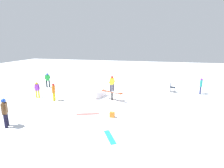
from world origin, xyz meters
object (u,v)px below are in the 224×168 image
(bystander_purple, at_px, (37,89))
(loose_snowboard_coral, at_px, (88,114))
(main_rider_on_rail, at_px, (112,84))
(bystander_teal, at_px, (201,85))
(bystander_green, at_px, (48,79))
(folding_chair, at_px, (172,88))
(backpack_on_snow, at_px, (112,115))
(loose_snowboard_cyan, at_px, (110,137))
(bystander_orange, at_px, (54,91))
(rail_feature, at_px, (112,93))
(bystander_brown, at_px, (5,111))

(bystander_purple, bearing_deg, loose_snowboard_coral, 158.17)
(bystander_purple, bearing_deg, main_rider_on_rail, -171.11)
(main_rider_on_rail, xyz_separation_m, bystander_teal, (7.32, 3.58, -0.54))
(main_rider_on_rail, distance_m, bystander_green, 7.87)
(loose_snowboard_coral, relative_size, folding_chair, 1.68)
(backpack_on_snow, bearing_deg, loose_snowboard_coral, 176.80)
(bystander_purple, distance_m, loose_snowboard_cyan, 8.76)
(bystander_purple, xyz_separation_m, loose_snowboard_coral, (5.32, -2.20, -0.75))
(bystander_purple, height_order, bystander_orange, bystander_orange)
(bystander_teal, bearing_deg, rail_feature, -49.55)
(bystander_green, relative_size, bystander_teal, 1.02)
(main_rider_on_rail, relative_size, folding_chair, 1.66)
(bystander_teal, distance_m, bystander_orange, 12.71)
(bystander_brown, bearing_deg, main_rider_on_rail, -69.75)
(bystander_orange, bearing_deg, rail_feature, -94.00)
(bystander_orange, bearing_deg, folding_chair, -81.49)
(bystander_brown, height_order, backpack_on_snow, bystander_brown)
(bystander_brown, xyz_separation_m, folding_chair, (9.49, 9.42, -0.50))
(bystander_green, bearing_deg, bystander_orange, -99.42)
(rail_feature, relative_size, loose_snowboard_coral, 1.25)
(backpack_on_snow, bearing_deg, rail_feature, 103.37)
(rail_feature, relative_size, bystander_orange, 1.32)
(main_rider_on_rail, height_order, folding_chair, main_rider_on_rail)
(rail_feature, height_order, loose_snowboard_cyan, rail_feature)
(loose_snowboard_coral, bearing_deg, bystander_orange, -48.51)
(loose_snowboard_cyan, bearing_deg, bystander_orange, -157.37)
(bystander_purple, xyz_separation_m, loose_snowboard_cyan, (7.41, -4.60, -0.75))
(bystander_green, relative_size, folding_chair, 1.68)
(bystander_green, distance_m, bystander_orange, 4.74)
(rail_feature, relative_size, folding_chair, 2.11)
(main_rider_on_rail, bearing_deg, folding_chair, 66.21)
(main_rider_on_rail, height_order, loose_snowboard_coral, main_rider_on_rail)
(loose_snowboard_cyan, bearing_deg, main_rider_on_rail, 162.43)
(bystander_green, height_order, folding_chair, bystander_green)
(bystander_green, xyz_separation_m, folding_chair, (12.35, 1.14, -0.42))
(bystander_teal, distance_m, folding_chair, 2.45)
(bystander_brown, distance_m, loose_snowboard_coral, 4.68)
(rail_feature, distance_m, bystander_brown, 7.38)
(bystander_teal, relative_size, loose_snowboard_coral, 0.98)
(bystander_green, relative_size, loose_snowboard_cyan, 1.12)
(bystander_green, xyz_separation_m, loose_snowboard_cyan, (8.67, -8.01, -0.82))
(bystander_orange, relative_size, loose_snowboard_cyan, 1.06)
(bystander_purple, relative_size, backpack_on_snow, 3.98)
(bystander_purple, xyz_separation_m, folding_chair, (11.09, 4.55, -0.35))
(bystander_green, relative_size, bystander_orange, 1.05)
(bystander_brown, relative_size, loose_snowboard_coral, 1.10)
(folding_chair, bearing_deg, loose_snowboard_coral, 148.64)
(rail_feature, height_order, bystander_orange, bystander_orange)
(bystander_green, xyz_separation_m, bystander_brown, (2.86, -8.28, 0.09))
(rail_feature, xyz_separation_m, loose_snowboard_cyan, (1.23, -5.50, -0.61))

